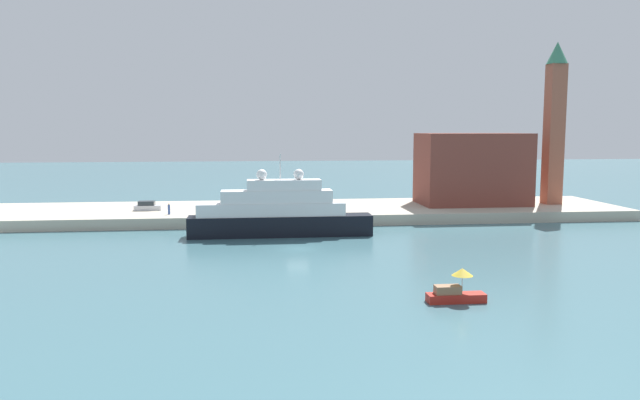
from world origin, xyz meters
TOP-DOWN VIEW (x-y plane):
  - ground at (0.00, 0.00)m, footprint 400.00×400.00m
  - quay_dock at (0.00, 26.55)m, footprint 110.00×21.10m
  - large_yacht at (-1.96, 9.16)m, footprint 24.58×3.60m
  - small_motorboat at (11.36, -23.99)m, footprint 4.87×1.77m
  - harbor_building at (31.61, 27.27)m, footprint 17.68×10.38m
  - bell_tower at (45.25, 26.18)m, footprint 3.48×3.48m
  - parked_car at (-21.74, 25.42)m, footprint 4.13×1.81m
  - person_figure at (-17.74, 20.04)m, footprint 0.36×0.36m
  - mooring_bollard at (4.08, 17.48)m, footprint 0.52×0.52m

SIDE VIEW (x-z plane):
  - ground at x=0.00m, z-range 0.00..0.00m
  - quay_dock at x=0.00m, z-range 0.00..1.63m
  - small_motorboat at x=11.36m, z-range -0.43..2.43m
  - mooring_bollard at x=4.08m, z-range 1.63..2.31m
  - parked_car at x=-21.74m, z-range 1.53..2.97m
  - person_figure at x=-17.74m, z-range 1.57..3.24m
  - large_yacht at x=-1.96m, z-range -2.46..8.59m
  - harbor_building at x=31.61m, z-range 1.63..13.59m
  - bell_tower at x=45.25m, z-range 2.63..29.66m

